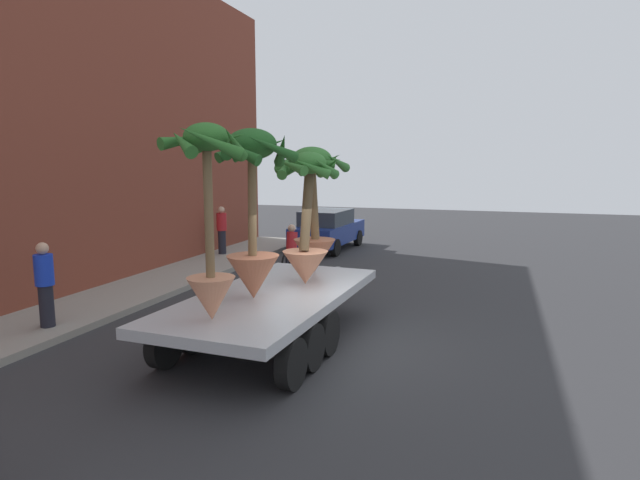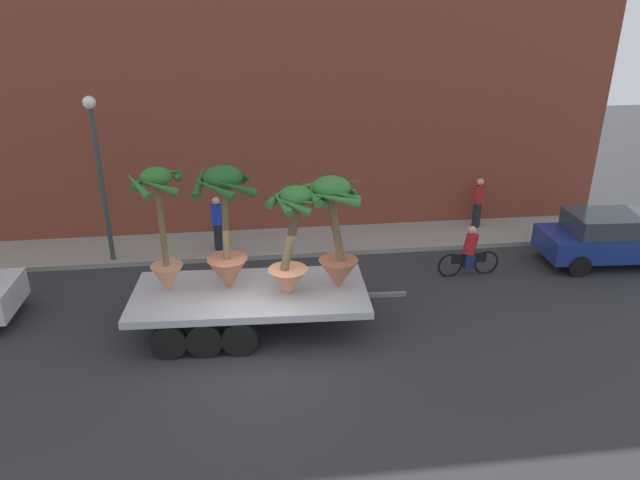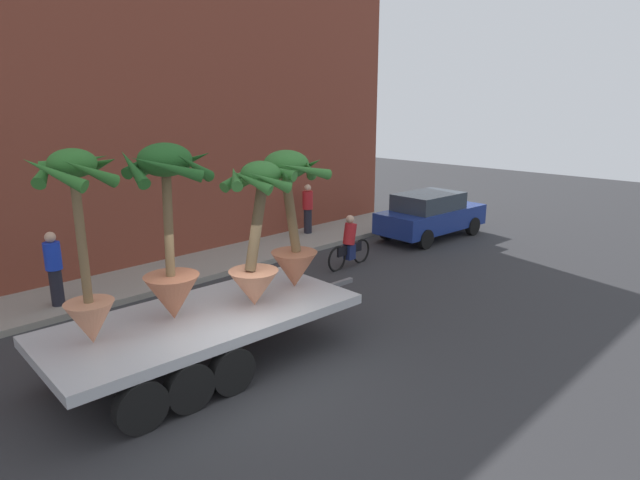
{
  "view_description": "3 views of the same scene",
  "coord_description": "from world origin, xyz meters",
  "px_view_note": "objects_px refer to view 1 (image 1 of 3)",
  "views": [
    {
      "loc": [
        -9.15,
        -2.77,
        3.41
      ],
      "look_at": [
        2.63,
        1.18,
        1.58
      ],
      "focal_mm": 29.63,
      "sensor_mm": 36.0,
      "label": 1
    },
    {
      "loc": [
        -0.1,
        -10.9,
        7.3
      ],
      "look_at": [
        1.51,
        1.81,
        1.92
      ],
      "focal_mm": 31.86,
      "sensor_mm": 36.0,
      "label": 2
    },
    {
      "loc": [
        -5.13,
        -6.61,
        4.67
      ],
      "look_at": [
        2.75,
        1.2,
        1.77
      ],
      "focal_mm": 30.22,
      "sensor_mm": 36.0,
      "label": 3
    }
  ],
  "objects_px": {
    "pedestrian_near_gate": "(45,283)",
    "pedestrian_far_left": "(222,229)",
    "flatbed_trailer": "(268,307)",
    "parked_car": "(328,229)",
    "potted_palm_rear": "(307,220)",
    "cyclist": "(292,251)",
    "potted_palm_front": "(313,207)",
    "potted_palm_middle": "(253,214)",
    "potted_palm_extra": "(209,221)"
  },
  "relations": [
    {
      "from": "pedestrian_near_gate",
      "to": "pedestrian_far_left",
      "type": "xyz_separation_m",
      "value": [
        8.71,
        0.87,
        0.0
      ]
    },
    {
      "from": "pedestrian_near_gate",
      "to": "flatbed_trailer",
      "type": "bearing_deg",
      "value": -81.23
    },
    {
      "from": "pedestrian_far_left",
      "to": "parked_car",
      "type": "bearing_deg",
      "value": -46.03
    },
    {
      "from": "potted_palm_rear",
      "to": "cyclist",
      "type": "height_order",
      "value": "potted_palm_rear"
    },
    {
      "from": "flatbed_trailer",
      "to": "cyclist",
      "type": "relative_size",
      "value": 3.58
    },
    {
      "from": "potted_palm_front",
      "to": "pedestrian_near_gate",
      "type": "relative_size",
      "value": 1.62
    },
    {
      "from": "flatbed_trailer",
      "to": "pedestrian_near_gate",
      "type": "distance_m",
      "value": 4.57
    },
    {
      "from": "potted_palm_middle",
      "to": "potted_palm_front",
      "type": "height_order",
      "value": "potted_palm_middle"
    },
    {
      "from": "cyclist",
      "to": "pedestrian_near_gate",
      "type": "xyz_separation_m",
      "value": [
        -7.19,
        2.43,
        0.37
      ]
    },
    {
      "from": "potted_palm_extra",
      "to": "cyclist",
      "type": "bearing_deg",
      "value": 12.98
    },
    {
      "from": "potted_palm_middle",
      "to": "cyclist",
      "type": "distance_m",
      "value": 7.23
    },
    {
      "from": "potted_palm_rear",
      "to": "pedestrian_far_left",
      "type": "bearing_deg",
      "value": 40.12
    },
    {
      "from": "potted_palm_rear",
      "to": "potted_palm_front",
      "type": "xyz_separation_m",
      "value": [
        1.0,
        0.22,
        0.18
      ]
    },
    {
      "from": "potted_palm_rear",
      "to": "parked_car",
      "type": "xyz_separation_m",
      "value": [
        9.72,
        2.65,
        -1.45
      ]
    },
    {
      "from": "potted_palm_rear",
      "to": "potted_palm_front",
      "type": "distance_m",
      "value": 1.04
    },
    {
      "from": "potted_palm_extra",
      "to": "cyclist",
      "type": "height_order",
      "value": "potted_palm_extra"
    },
    {
      "from": "pedestrian_far_left",
      "to": "flatbed_trailer",
      "type": "bearing_deg",
      "value": -146.11
    },
    {
      "from": "potted_palm_rear",
      "to": "potted_palm_middle",
      "type": "bearing_deg",
      "value": 162.0
    },
    {
      "from": "potted_palm_extra",
      "to": "potted_palm_front",
      "type": "bearing_deg",
      "value": -4.59
    },
    {
      "from": "parked_car",
      "to": "pedestrian_near_gate",
      "type": "relative_size",
      "value": 2.51
    },
    {
      "from": "potted_palm_front",
      "to": "parked_car",
      "type": "relative_size",
      "value": 0.65
    },
    {
      "from": "cyclist",
      "to": "pedestrian_far_left",
      "type": "distance_m",
      "value": 3.66
    },
    {
      "from": "flatbed_trailer",
      "to": "potted_palm_middle",
      "type": "bearing_deg",
      "value": 145.91
    },
    {
      "from": "flatbed_trailer",
      "to": "potted_palm_front",
      "type": "bearing_deg",
      "value": -2.73
    },
    {
      "from": "potted_palm_front",
      "to": "cyclist",
      "type": "relative_size",
      "value": 1.51
    },
    {
      "from": "flatbed_trailer",
      "to": "pedestrian_far_left",
      "type": "xyz_separation_m",
      "value": [
        8.02,
        5.38,
        0.28
      ]
    },
    {
      "from": "potted_palm_middle",
      "to": "potted_palm_rear",
      "type": "bearing_deg",
      "value": -18.0
    },
    {
      "from": "potted_palm_rear",
      "to": "pedestrian_far_left",
      "type": "height_order",
      "value": "potted_palm_rear"
    },
    {
      "from": "potted_palm_middle",
      "to": "pedestrian_far_left",
      "type": "xyz_separation_m",
      "value": [
        8.25,
        5.23,
        -1.46
      ]
    },
    {
      "from": "flatbed_trailer",
      "to": "cyclist",
      "type": "distance_m",
      "value": 6.82
    },
    {
      "from": "pedestrian_near_gate",
      "to": "pedestrian_far_left",
      "type": "height_order",
      "value": "same"
    },
    {
      "from": "cyclist",
      "to": "potted_palm_extra",
      "type": "bearing_deg",
      "value": -167.02
    },
    {
      "from": "flatbed_trailer",
      "to": "potted_palm_extra",
      "type": "bearing_deg",
      "value": 172.89
    },
    {
      "from": "potted_palm_middle",
      "to": "parked_car",
      "type": "height_order",
      "value": "potted_palm_middle"
    },
    {
      "from": "potted_palm_middle",
      "to": "pedestrian_far_left",
      "type": "relative_size",
      "value": 1.77
    },
    {
      "from": "potted_palm_middle",
      "to": "cyclist",
      "type": "xyz_separation_m",
      "value": [
        6.72,
        1.92,
        -1.83
      ]
    },
    {
      "from": "potted_palm_rear",
      "to": "potted_palm_front",
      "type": "bearing_deg",
      "value": 12.09
    },
    {
      "from": "cyclist",
      "to": "parked_car",
      "type": "distance_m",
      "value": 4.49
    },
    {
      "from": "pedestrian_near_gate",
      "to": "pedestrian_far_left",
      "type": "relative_size",
      "value": 1.0
    },
    {
      "from": "flatbed_trailer",
      "to": "potted_palm_extra",
      "type": "xyz_separation_m",
      "value": [
        -1.65,
        0.21,
        1.76
      ]
    },
    {
      "from": "flatbed_trailer",
      "to": "parked_car",
      "type": "distance_m",
      "value": 11.21
    },
    {
      "from": "potted_palm_extra",
      "to": "flatbed_trailer",
      "type": "bearing_deg",
      "value": -7.11
    },
    {
      "from": "potted_palm_middle",
      "to": "cyclist",
      "type": "relative_size",
      "value": 1.64
    },
    {
      "from": "potted_palm_extra",
      "to": "parked_car",
      "type": "distance_m",
      "value": 12.9
    },
    {
      "from": "potted_palm_middle",
      "to": "flatbed_trailer",
      "type": "bearing_deg",
      "value": -34.09
    },
    {
      "from": "flatbed_trailer",
      "to": "pedestrian_far_left",
      "type": "relative_size",
      "value": 3.85
    },
    {
      "from": "cyclist",
      "to": "pedestrian_near_gate",
      "type": "bearing_deg",
      "value": 161.31
    },
    {
      "from": "potted_palm_middle",
      "to": "pedestrian_far_left",
      "type": "height_order",
      "value": "potted_palm_middle"
    },
    {
      "from": "potted_palm_rear",
      "to": "pedestrian_near_gate",
      "type": "height_order",
      "value": "potted_palm_rear"
    },
    {
      "from": "potted_palm_middle",
      "to": "pedestrian_near_gate",
      "type": "xyz_separation_m",
      "value": [
        -0.46,
        4.35,
        -1.46
      ]
    }
  ]
}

